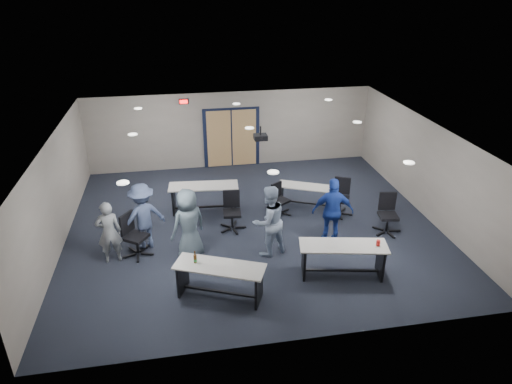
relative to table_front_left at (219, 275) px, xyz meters
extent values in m
plane|color=black|center=(1.22, 2.91, -0.54)|extent=(10.00, 10.00, 0.00)
cube|color=gray|center=(1.22, 7.41, 0.81)|extent=(10.00, 0.04, 2.70)
cube|color=gray|center=(1.22, -1.59, 0.81)|extent=(10.00, 0.04, 2.70)
cube|color=gray|center=(-3.78, 2.91, 0.81)|extent=(0.04, 9.00, 2.70)
cube|color=gray|center=(6.22, 2.91, 0.81)|extent=(0.04, 9.00, 2.70)
cube|color=white|center=(1.22, 2.91, 2.16)|extent=(10.00, 9.00, 0.04)
cube|color=black|center=(1.22, 7.38, 0.51)|extent=(2.00, 0.06, 2.20)
cube|color=tan|center=(0.77, 7.36, 0.51)|extent=(0.85, 0.04, 2.05)
cube|color=tan|center=(1.67, 7.36, 0.51)|extent=(0.85, 0.04, 2.05)
cube|color=black|center=(-0.38, 7.36, 1.91)|extent=(0.32, 0.05, 0.18)
cube|color=#FF0C0C|center=(-0.38, 7.33, 1.91)|extent=(0.26, 0.02, 0.12)
cylinder|color=black|center=(1.52, 3.41, 2.04)|extent=(0.04, 0.04, 0.24)
cube|color=black|center=(1.52, 3.41, 1.86)|extent=(0.35, 0.30, 0.14)
cylinder|color=black|center=(1.52, 3.26, 1.86)|extent=(0.08, 0.03, 0.08)
cube|color=#A4A19B|center=(0.01, 0.00, 0.23)|extent=(2.03, 1.35, 0.03)
cube|color=black|center=(-0.78, 0.34, -0.17)|extent=(0.28, 0.56, 0.75)
cube|color=black|center=(0.80, -0.34, -0.17)|extent=(0.28, 0.56, 0.75)
cube|color=black|center=(0.01, 0.00, -0.43)|extent=(1.60, 0.73, 0.04)
cube|color=#A4A19B|center=(2.86, 0.29, 0.25)|extent=(2.07, 1.04, 0.03)
cube|color=black|center=(2.00, 0.46, -0.16)|extent=(0.17, 0.61, 0.77)
cube|color=black|center=(3.72, 0.11, -0.16)|extent=(0.17, 0.61, 0.77)
cube|color=black|center=(2.86, 0.29, -0.43)|extent=(1.74, 0.40, 0.04)
cylinder|color=red|center=(3.62, 0.14, 0.33)|extent=(0.09, 0.09, 0.13)
cube|color=#A4A19B|center=(-0.04, 4.05, 0.25)|extent=(2.05, 0.83, 0.03)
cube|color=black|center=(-0.92, 4.13, -0.15)|extent=(0.11, 0.61, 0.78)
cube|color=black|center=(0.85, 3.98, -0.15)|extent=(0.11, 0.61, 0.78)
cube|color=black|center=(-0.04, 4.05, -0.43)|extent=(1.78, 0.20, 0.04)
cube|color=#A4A19B|center=(2.96, 3.84, 0.10)|extent=(1.68, 1.16, 0.03)
cube|color=black|center=(2.31, 4.14, -0.23)|extent=(0.25, 0.46, 0.62)
cube|color=black|center=(3.60, 3.54, -0.23)|extent=(0.25, 0.46, 0.62)
cube|color=black|center=(2.96, 3.84, -0.45)|extent=(1.31, 0.64, 0.04)
imported|color=gray|center=(-2.44, 1.82, 0.26)|extent=(0.63, 0.46, 1.60)
imported|color=#4E5F6B|center=(-0.56, 1.66, 0.37)|extent=(1.06, 0.94, 1.82)
imported|color=#99ADCB|center=(1.38, 1.48, 0.37)|extent=(1.09, 0.98, 1.83)
imported|color=navy|center=(3.08, 1.72, 0.35)|extent=(1.12, 0.64, 1.79)
imported|color=#485983|center=(-1.66, 2.32, 0.34)|extent=(1.30, 1.04, 1.76)
camera|label=1|loc=(-0.63, -8.00, 5.82)|focal=32.00mm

